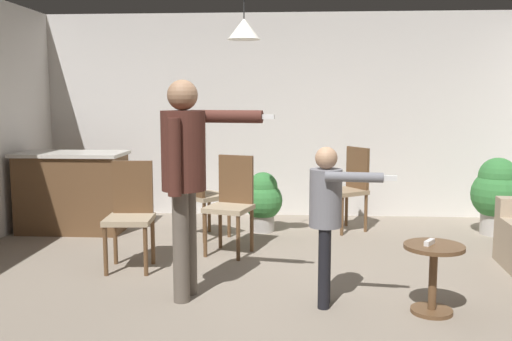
{
  "coord_description": "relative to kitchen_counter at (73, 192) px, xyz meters",
  "views": [
    {
      "loc": [
        0.16,
        -4.38,
        1.59
      ],
      "look_at": [
        -0.13,
        0.15,
        1.0
      ],
      "focal_mm": 39.36,
      "sensor_mm": 36.0,
      "label": 1
    }
  ],
  "objects": [
    {
      "name": "spare_remote_on_table",
      "position": [
        3.62,
        -2.36,
        0.06
      ],
      "size": [
        0.1,
        0.13,
        0.04
      ],
      "primitive_type": "cube",
      "rotation": [
        0.0,
        0.0,
        2.55
      ],
      "color": "white",
      "rests_on": "side_table_by_couch"
    },
    {
      "name": "person_adult",
      "position": [
        1.78,
        -2.16,
        0.6
      ],
      "size": [
        0.88,
        0.5,
        1.73
      ],
      "rotation": [
        0.0,
        0.0,
        -1.73
      ],
      "color": "#60564C",
      "rests_on": "ground"
    },
    {
      "name": "wall_back",
      "position": [
        2.45,
        1.14,
        0.87
      ],
      "size": [
        6.4,
        0.1,
        2.7
      ],
      "primitive_type": "cube",
      "color": "silver",
      "rests_on": "ground"
    },
    {
      "name": "dining_chair_near_wall",
      "position": [
        3.31,
        0.27,
        0.07
      ],
      "size": [
        0.58,
        0.58,
        1.0
      ],
      "rotation": [
        0.0,
        0.0,
        2.16
      ],
      "color": "brown",
      "rests_on": "ground"
    },
    {
      "name": "potted_plant_by_wall",
      "position": [
        5.0,
        0.16,
        0.02
      ],
      "size": [
        0.59,
        0.59,
        0.9
      ],
      "color": "#B7B2AD",
      "rests_on": "ground"
    },
    {
      "name": "dining_chair_spare",
      "position": [
        1.11,
        -1.39,
        0.07
      ],
      "size": [
        0.45,
        0.45,
        1.0
      ],
      "rotation": [
        0.0,
        0.0,
        3.21
      ],
      "color": "brown",
      "rests_on": "ground"
    },
    {
      "name": "potted_plant_corner",
      "position": [
        2.27,
        0.13,
        -0.08
      ],
      "size": [
        0.47,
        0.47,
        0.71
      ],
      "color": "#B7B2AD",
      "rests_on": "ground"
    },
    {
      "name": "dining_chair_by_counter",
      "position": [
        2.0,
        -0.81,
        0.07
      ],
      "size": [
        0.53,
        0.53,
        1.0
      ],
      "rotation": [
        0.0,
        0.0,
        2.83
      ],
      "color": "brown",
      "rests_on": "ground"
    },
    {
      "name": "ground",
      "position": [
        2.45,
        -2.06,
        -0.48
      ],
      "size": [
        7.68,
        7.68,
        0.0
      ],
      "primitive_type": "plane",
      "color": "gray"
    },
    {
      "name": "person_child",
      "position": [
        2.88,
        -2.26,
        0.29
      ],
      "size": [
        0.61,
        0.4,
        1.23
      ],
      "rotation": [
        0.0,
        0.0,
        -1.68
      ],
      "color": "black",
      "rests_on": "ground"
    },
    {
      "name": "kitchen_counter",
      "position": [
        0.0,
        0.0,
        0.0
      ],
      "size": [
        1.26,
        0.66,
        0.95
      ],
      "color": "brown",
      "rests_on": "ground"
    },
    {
      "name": "ceiling_light_pendant",
      "position": [
        2.14,
        -0.92,
        1.77
      ],
      "size": [
        0.32,
        0.32,
        0.55
      ],
      "color": "silver"
    },
    {
      "name": "side_table_by_couch",
      "position": [
        3.66,
        -2.36,
        -0.15
      ],
      "size": [
        0.44,
        0.44,
        0.52
      ],
      "color": "brown",
      "rests_on": "ground"
    },
    {
      "name": "dining_chair_centre_back",
      "position": [
        1.59,
        -0.25,
        0.07
      ],
      "size": [
        0.59,
        0.59,
        1.0
      ],
      "rotation": [
        0.0,
        0.0,
        5.54
      ],
      "color": "brown",
      "rests_on": "ground"
    }
  ]
}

